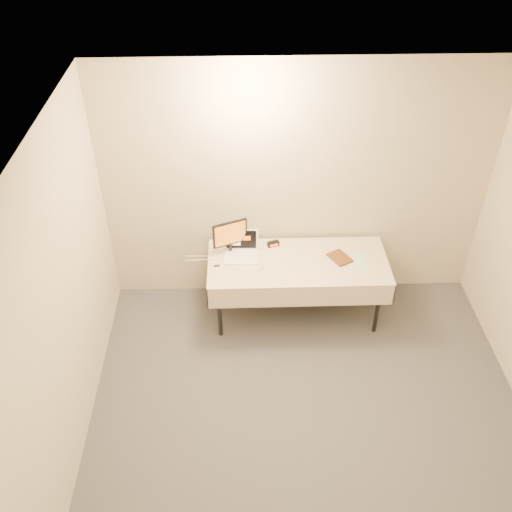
{
  "coord_description": "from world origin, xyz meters",
  "views": [
    {
      "loc": [
        -0.58,
        -2.52,
        4.4
      ],
      "look_at": [
        -0.44,
        1.99,
        0.86
      ],
      "focal_mm": 40.0,
      "sensor_mm": 36.0,
      "label": 1
    }
  ],
  "objects_px": {
    "laptop": "(241,250)",
    "monitor": "(230,235)",
    "book": "(334,252)",
    "table": "(298,266)"
  },
  "relations": [
    {
      "from": "laptop",
      "to": "monitor",
      "type": "height_order",
      "value": "monitor"
    },
    {
      "from": "laptop",
      "to": "monitor",
      "type": "bearing_deg",
      "value": 161.87
    },
    {
      "from": "monitor",
      "to": "laptop",
      "type": "bearing_deg",
      "value": -42.16
    },
    {
      "from": "laptop",
      "to": "monitor",
      "type": "xyz_separation_m",
      "value": [
        -0.11,
        0.04,
        0.16
      ]
    },
    {
      "from": "laptop",
      "to": "book",
      "type": "relative_size",
      "value": 1.54
    },
    {
      "from": "table",
      "to": "laptop",
      "type": "xyz_separation_m",
      "value": [
        -0.58,
        0.14,
        0.12
      ]
    },
    {
      "from": "monitor",
      "to": "book",
      "type": "height_order",
      "value": "monitor"
    },
    {
      "from": "laptop",
      "to": "book",
      "type": "bearing_deg",
      "value": -6.98
    },
    {
      "from": "laptop",
      "to": "monitor",
      "type": "distance_m",
      "value": 0.2
    },
    {
      "from": "book",
      "to": "monitor",
      "type": "bearing_deg",
      "value": 141.34
    }
  ]
}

